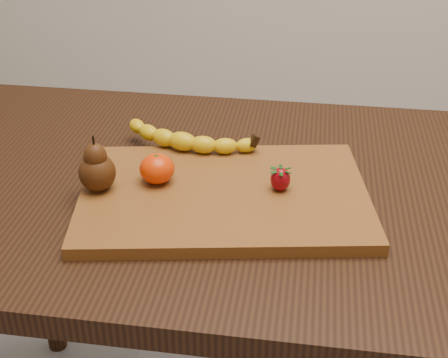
# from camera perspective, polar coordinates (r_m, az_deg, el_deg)

# --- Properties ---
(table) EXTENTS (1.00, 0.70, 0.76)m
(table) POSITION_cam_1_polar(r_m,az_deg,el_deg) (1.10, -3.42, -4.34)
(table) COLOR black
(table) RESTS_ON ground
(cutting_board) EXTENTS (0.49, 0.37, 0.02)m
(cutting_board) POSITION_cam_1_polar(r_m,az_deg,el_deg) (0.99, 0.00, -1.50)
(cutting_board) COLOR brown
(cutting_board) RESTS_ON table
(banana) EXTENTS (0.22, 0.10, 0.03)m
(banana) POSITION_cam_1_polar(r_m,az_deg,el_deg) (1.09, -3.82, 3.45)
(banana) COLOR yellow
(banana) RESTS_ON cutting_board
(pear) EXTENTS (0.08, 0.08, 0.09)m
(pear) POSITION_cam_1_polar(r_m,az_deg,el_deg) (0.98, -11.61, 1.42)
(pear) COLOR #3F1F0A
(pear) RESTS_ON cutting_board
(mandarin) EXTENTS (0.07, 0.07, 0.05)m
(mandarin) POSITION_cam_1_polar(r_m,az_deg,el_deg) (1.00, -6.14, 0.95)
(mandarin) COLOR #E23302
(mandarin) RESTS_ON cutting_board
(strawberry) EXTENTS (0.04, 0.04, 0.04)m
(strawberry) POSITION_cam_1_polar(r_m,az_deg,el_deg) (0.98, 5.18, 0.05)
(strawberry) COLOR maroon
(strawberry) RESTS_ON cutting_board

